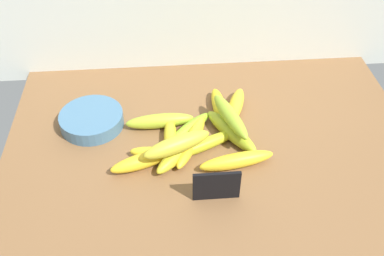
{
  "coord_description": "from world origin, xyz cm",
  "views": [
    {
      "loc": [
        -12.35,
        -83.94,
        84.87
      ],
      "look_at": [
        -5.36,
        1.27,
        8.0
      ],
      "focal_mm": 41.4,
      "sensor_mm": 36.0,
      "label": 1
    }
  ],
  "objects_px": {
    "banana_12": "(230,116)",
    "chalkboard_sign": "(216,187)",
    "banana_4": "(159,154)",
    "banana_7": "(220,107)",
    "banana_9": "(191,141)",
    "banana_0": "(190,127)",
    "banana_1": "(231,131)",
    "banana_8": "(236,105)",
    "banana_2": "(179,152)",
    "banana_13": "(177,144)",
    "banana_6": "(144,160)",
    "banana_11": "(205,144)",
    "banana_3": "(170,138)",
    "banana_5": "(160,121)",
    "fruit_bowl": "(92,120)",
    "banana_10": "(237,161)"
  },
  "relations": [
    {
      "from": "banana_4",
      "to": "banana_7",
      "type": "relative_size",
      "value": 0.91
    },
    {
      "from": "chalkboard_sign",
      "to": "banana_7",
      "type": "relative_size",
      "value": 0.65
    },
    {
      "from": "banana_2",
      "to": "banana_9",
      "type": "relative_size",
      "value": 0.86
    },
    {
      "from": "fruit_bowl",
      "to": "banana_9",
      "type": "bearing_deg",
      "value": -22.16
    },
    {
      "from": "banana_0",
      "to": "banana_6",
      "type": "distance_m",
      "value": 0.17
    },
    {
      "from": "banana_2",
      "to": "banana_8",
      "type": "xyz_separation_m",
      "value": [
        0.17,
        0.18,
        -0.0
      ]
    },
    {
      "from": "banana_13",
      "to": "banana_3",
      "type": "bearing_deg",
      "value": 101.63
    },
    {
      "from": "banana_10",
      "to": "banana_13",
      "type": "bearing_deg",
      "value": 169.86
    },
    {
      "from": "chalkboard_sign",
      "to": "banana_0",
      "type": "height_order",
      "value": "chalkboard_sign"
    },
    {
      "from": "banana_12",
      "to": "banana_7",
      "type": "bearing_deg",
      "value": 99.33
    },
    {
      "from": "fruit_bowl",
      "to": "banana_12",
      "type": "height_order",
      "value": "banana_12"
    },
    {
      "from": "banana_9",
      "to": "banana_13",
      "type": "bearing_deg",
      "value": -126.68
    },
    {
      "from": "banana_12",
      "to": "banana_13",
      "type": "bearing_deg",
      "value": -146.89
    },
    {
      "from": "banana_8",
      "to": "banana_11",
      "type": "relative_size",
      "value": 0.73
    },
    {
      "from": "banana_12",
      "to": "banana_9",
      "type": "bearing_deg",
      "value": -158.2
    },
    {
      "from": "banana_6",
      "to": "banana_12",
      "type": "bearing_deg",
      "value": 23.98
    },
    {
      "from": "banana_7",
      "to": "banana_8",
      "type": "height_order",
      "value": "same"
    },
    {
      "from": "fruit_bowl",
      "to": "banana_7",
      "type": "distance_m",
      "value": 0.36
    },
    {
      "from": "banana_4",
      "to": "banana_3",
      "type": "bearing_deg",
      "value": 62.6
    },
    {
      "from": "banana_4",
      "to": "banana_0",
      "type": "bearing_deg",
      "value": 48.0
    },
    {
      "from": "banana_6",
      "to": "banana_10",
      "type": "bearing_deg",
      "value": -4.66
    },
    {
      "from": "banana_5",
      "to": "banana_9",
      "type": "distance_m",
      "value": 0.12
    },
    {
      "from": "banana_0",
      "to": "banana_13",
      "type": "distance_m",
      "value": 0.13
    },
    {
      "from": "chalkboard_sign",
      "to": "banana_2",
      "type": "height_order",
      "value": "chalkboard_sign"
    },
    {
      "from": "banana_2",
      "to": "banana_13",
      "type": "xyz_separation_m",
      "value": [
        -0.01,
        -0.01,
        0.04
      ]
    },
    {
      "from": "chalkboard_sign",
      "to": "banana_12",
      "type": "bearing_deg",
      "value": 73.87
    },
    {
      "from": "banana_3",
      "to": "banana_10",
      "type": "relative_size",
      "value": 0.82
    },
    {
      "from": "banana_4",
      "to": "banana_7",
      "type": "bearing_deg",
      "value": 44.34
    },
    {
      "from": "chalkboard_sign",
      "to": "banana_6",
      "type": "relative_size",
      "value": 0.63
    },
    {
      "from": "fruit_bowl",
      "to": "banana_3",
      "type": "distance_m",
      "value": 0.23
    },
    {
      "from": "banana_9",
      "to": "banana_10",
      "type": "bearing_deg",
      "value": -36.16
    },
    {
      "from": "banana_6",
      "to": "banana_7",
      "type": "distance_m",
      "value": 0.29
    },
    {
      "from": "chalkboard_sign",
      "to": "banana_3",
      "type": "height_order",
      "value": "chalkboard_sign"
    },
    {
      "from": "fruit_bowl",
      "to": "banana_4",
      "type": "distance_m",
      "value": 0.23
    },
    {
      "from": "banana_9",
      "to": "banana_0",
      "type": "bearing_deg",
      "value": 87.99
    },
    {
      "from": "banana_9",
      "to": "banana_11",
      "type": "height_order",
      "value": "banana_9"
    },
    {
      "from": "banana_12",
      "to": "banana_1",
      "type": "bearing_deg",
      "value": -81.61
    },
    {
      "from": "banana_5",
      "to": "banana_8",
      "type": "distance_m",
      "value": 0.23
    },
    {
      "from": "banana_8",
      "to": "banana_1",
      "type": "bearing_deg",
      "value": -105.29
    },
    {
      "from": "banana_7",
      "to": "banana_2",
      "type": "bearing_deg",
      "value": -125.91
    },
    {
      "from": "banana_5",
      "to": "banana_2",
      "type": "bearing_deg",
      "value": -69.83
    },
    {
      "from": "banana_4",
      "to": "banana_13",
      "type": "relative_size",
      "value": 0.85
    },
    {
      "from": "banana_1",
      "to": "banana_8",
      "type": "distance_m",
      "value": 0.12
    },
    {
      "from": "banana_1",
      "to": "banana_2",
      "type": "xyz_separation_m",
      "value": [
        -0.14,
        -0.07,
        -0.0
      ]
    },
    {
      "from": "banana_12",
      "to": "chalkboard_sign",
      "type": "bearing_deg",
      "value": -106.13
    },
    {
      "from": "chalkboard_sign",
      "to": "banana_8",
      "type": "distance_m",
      "value": 0.33
    },
    {
      "from": "fruit_bowl",
      "to": "banana_3",
      "type": "relative_size",
      "value": 1.1
    },
    {
      "from": "banana_1",
      "to": "banana_7",
      "type": "distance_m",
      "value": 0.11
    },
    {
      "from": "banana_6",
      "to": "banana_11",
      "type": "xyz_separation_m",
      "value": [
        0.16,
        0.05,
        -0.0
      ]
    },
    {
      "from": "banana_0",
      "to": "banana_4",
      "type": "relative_size",
      "value": 1.02
    }
  ]
}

